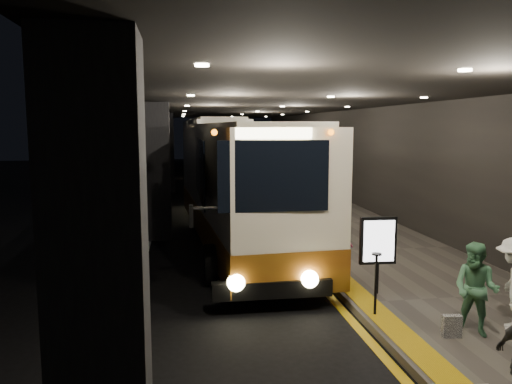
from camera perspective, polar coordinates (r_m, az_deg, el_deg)
ground at (r=12.86m, az=-4.88°, el=-8.95°), size 90.00×90.00×0.00m
lane_line_white at (r=17.72m, az=-11.82°, el=-4.50°), size 0.12×50.00×0.01m
kerb_stripe_yellow at (r=17.96m, az=1.55°, el=-4.18°), size 0.18×50.00×0.01m
sidewalk at (r=18.52m, az=8.89°, el=-3.69°), size 4.50×50.00×0.15m
tactile_strip at (r=18.03m, az=3.12°, el=-3.66°), size 0.50×50.00×0.01m
terminal_wall at (r=19.00m, az=15.58°, el=5.29°), size 0.10×50.00×6.00m
support_columns at (r=16.39m, az=-11.16°, el=2.32°), size 0.80×24.80×4.40m
canopy at (r=17.65m, az=2.09°, el=10.61°), size 9.00×50.00×0.40m
coach_main at (r=15.00m, az=-2.06°, el=0.21°), size 3.15×11.73×3.62m
coach_second at (r=29.43m, az=-5.11°, el=4.08°), size 3.18×12.78×3.99m
coach_third at (r=42.48m, az=-6.20°, el=5.09°), size 3.17×12.76×3.98m
passenger_boarding at (r=11.39m, az=10.11°, el=-6.52°), size 0.51×0.63×1.50m
passenger_waiting_green at (r=9.25m, az=23.85°, el=-10.11°), size 0.84×0.89×1.57m
bag_polka at (r=9.18m, az=21.47°, el=-14.08°), size 0.32×0.17×0.37m
info_sign at (r=10.71m, az=13.77°, el=-5.59°), size 0.77×0.15×1.63m
stanchion_post at (r=9.64m, az=13.52°, el=-10.25°), size 0.05×0.05×1.16m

